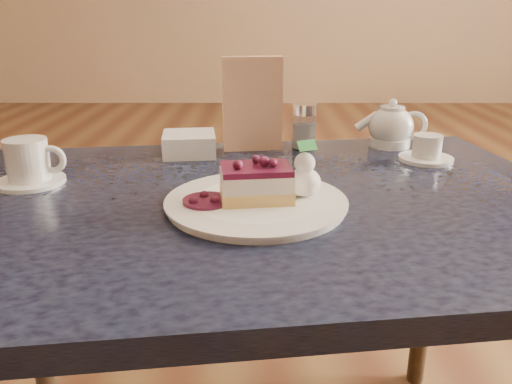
{
  "coord_description": "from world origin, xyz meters",
  "views": [
    {
      "loc": [
        0.09,
        -0.82,
        0.99
      ],
      "look_at": [
        0.09,
        -0.15,
        0.75
      ],
      "focal_mm": 35.0,
      "sensor_mm": 36.0,
      "label": 1
    }
  ],
  "objects_px": {
    "main_table": "(253,236)",
    "coffee_set": "(30,164)",
    "cheesecake_slice": "(256,183)",
    "dessert_plate": "(256,203)",
    "tea_set": "(397,132)"
  },
  "relations": [
    {
      "from": "main_table",
      "to": "tea_set",
      "type": "relative_size",
      "value": 5.3
    },
    {
      "from": "dessert_plate",
      "to": "coffee_set",
      "type": "height_order",
      "value": "coffee_set"
    },
    {
      "from": "main_table",
      "to": "tea_set",
      "type": "distance_m",
      "value": 0.46
    },
    {
      "from": "cheesecake_slice",
      "to": "coffee_set",
      "type": "relative_size",
      "value": 0.93
    },
    {
      "from": "cheesecake_slice",
      "to": "coffee_set",
      "type": "height_order",
      "value": "coffee_set"
    },
    {
      "from": "main_table",
      "to": "cheesecake_slice",
      "type": "height_order",
      "value": "cheesecake_slice"
    },
    {
      "from": "main_table",
      "to": "dessert_plate",
      "type": "relative_size",
      "value": 4.25
    },
    {
      "from": "main_table",
      "to": "coffee_set",
      "type": "height_order",
      "value": "coffee_set"
    },
    {
      "from": "coffee_set",
      "to": "cheesecake_slice",
      "type": "bearing_deg",
      "value": -15.66
    },
    {
      "from": "main_table",
      "to": "cheesecake_slice",
      "type": "distance_m",
      "value": 0.12
    },
    {
      "from": "coffee_set",
      "to": "main_table",
      "type": "bearing_deg",
      "value": -9.6
    },
    {
      "from": "cheesecake_slice",
      "to": "tea_set",
      "type": "xyz_separation_m",
      "value": [
        0.32,
        0.36,
        0.0
      ]
    },
    {
      "from": "cheesecake_slice",
      "to": "coffee_set",
      "type": "bearing_deg",
      "value": 157.26
    },
    {
      "from": "dessert_plate",
      "to": "tea_set",
      "type": "bearing_deg",
      "value": 48.57
    },
    {
      "from": "main_table",
      "to": "cheesecake_slice",
      "type": "relative_size",
      "value": 9.95
    }
  ]
}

